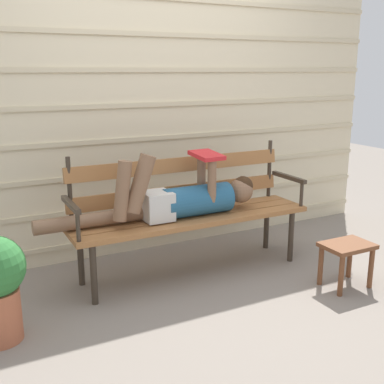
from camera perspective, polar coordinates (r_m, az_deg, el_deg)
The scene contains 5 objects.
ground_plane at distance 3.65m, azimuth 0.59°, elevation -9.92°, with size 12.00×12.00×0.00m, color gray.
house_siding at distance 4.00m, azimuth -4.39°, elevation 10.37°, with size 4.35×0.08×2.45m.
park_bench at distance 3.59m, azimuth -0.48°, elevation -1.69°, with size 1.83×0.44×0.93m.
reclining_person at distance 3.47m, azimuth -1.30°, elevation -0.69°, with size 1.65×0.26×0.51m.
footstool at distance 3.56m, azimuth 17.91°, elevation -6.95°, with size 0.35×0.25×0.32m.
Camera 1 is at (-1.55, -2.94, 1.50)m, focal length 44.89 mm.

